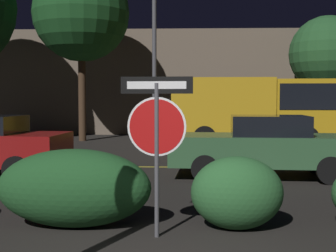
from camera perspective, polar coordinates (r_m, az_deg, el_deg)
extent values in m
cube|color=gold|center=(12.52, 1.50, -5.02)|extent=(32.62, 0.12, 0.01)
cylinder|color=#4C4C51|center=(6.12, -1.38, -4.24)|extent=(0.06, 0.06, 2.02)
cylinder|color=white|center=(6.07, -1.39, -0.08)|extent=(0.77, 0.07, 0.77)
cylinder|color=#B71414|center=(6.07, -1.39, -0.08)|extent=(0.72, 0.07, 0.72)
cube|color=black|center=(6.07, -1.40, 5.00)|extent=(0.94, 0.10, 0.22)
cube|color=white|center=(6.07, -1.40, 5.00)|extent=(0.77, 0.09, 0.10)
ellipsoid|color=#1E4C23|center=(6.80, -11.36, -7.42)|extent=(2.19, 1.02, 1.11)
ellipsoid|color=#285B2D|center=(6.63, 8.40, -8.06)|extent=(1.28, 0.87, 1.02)
cylinder|color=black|center=(10.58, -17.99, -5.08)|extent=(0.61, 0.24, 0.60)
cylinder|color=black|center=(12.11, -14.87, -4.00)|extent=(0.61, 0.24, 0.60)
cube|color=#335B38|center=(11.07, 11.53, -2.86)|extent=(4.40, 1.94, 0.68)
cube|color=black|center=(11.03, 12.23, 0.07)|extent=(1.81, 1.54, 0.45)
cylinder|color=black|center=(10.26, 4.50, -5.19)|extent=(0.61, 0.24, 0.60)
cylinder|color=black|center=(11.84, 4.68, -4.06)|extent=(0.61, 0.24, 0.60)
cylinder|color=black|center=(10.55, 19.20, -5.13)|extent=(0.61, 0.24, 0.60)
cylinder|color=black|center=(12.09, 17.45, -4.04)|extent=(0.61, 0.24, 0.60)
sphere|color=#F4EFCC|center=(10.55, -0.06, -2.90)|extent=(0.14, 0.14, 0.14)
sphere|color=#F4EFCC|center=(11.57, 0.45, -2.35)|extent=(0.14, 0.14, 0.14)
cube|color=gold|center=(18.65, 16.02, 2.13)|extent=(2.39, 2.28, 2.15)
cube|color=black|center=(18.64, 16.05, 3.45)|extent=(2.16, 2.32, 0.95)
cube|color=gold|center=(18.23, 6.57, 2.30)|extent=(3.86, 2.46, 2.21)
cylinder|color=black|center=(19.79, 15.09, -0.86)|extent=(0.85, 0.30, 0.84)
cylinder|color=black|center=(17.58, 16.57, -1.39)|extent=(0.85, 0.30, 0.84)
cylinder|color=black|center=(19.39, 4.38, -0.83)|extent=(0.85, 0.30, 0.84)
cylinder|color=black|center=(17.13, 4.49, -1.38)|extent=(0.85, 0.30, 0.84)
cylinder|color=#4C4C51|center=(17.42, -1.67, 6.49)|extent=(0.16, 0.16, 5.57)
cylinder|color=#422D1E|center=(20.63, -10.43, 3.77)|extent=(0.32, 0.32, 4.01)
sphere|color=#19471E|center=(20.96, -10.53, 13.37)|extent=(4.15, 4.15, 4.15)
cylinder|color=#422D1E|center=(22.73, 18.70, 1.91)|extent=(0.32, 0.32, 2.66)
sphere|color=#235128|center=(22.82, 18.82, 8.36)|extent=(3.43, 3.43, 3.43)
cube|color=#6B5B4C|center=(25.63, 2.48, 5.22)|extent=(24.29, 3.97, 5.35)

